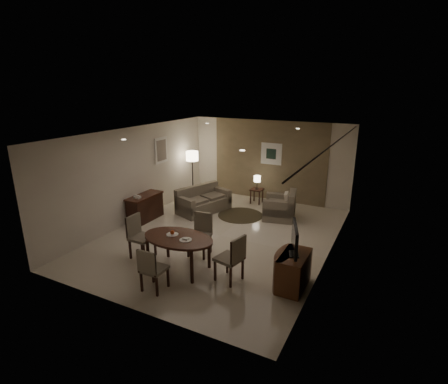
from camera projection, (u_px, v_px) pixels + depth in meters
The scene contains 31 objects.
room_shell at pixel (227, 183), 9.15m from camera, with size 5.50×7.00×2.70m.
taupe_accent at pixel (268, 161), 11.77m from camera, with size 3.96×0.03×2.70m, color #7C6A4D.
curtain_wall at pixel (328, 204), 7.65m from camera, with size 0.08×6.70×2.58m, color beige, non-canonical shape.
curtain_rod at pixel (334, 144), 7.26m from camera, with size 0.03×0.03×6.80m, color black.
art_back_frame at pixel (271, 154), 11.63m from camera, with size 0.72×0.03×0.72m, color silver.
art_back_canvas at pixel (271, 154), 11.62m from camera, with size 0.34×0.01×0.34m, color black.
art_left_frame at pixel (161, 150), 10.87m from camera, with size 0.03×0.60×0.80m, color silver.
art_left_canvas at pixel (162, 150), 10.87m from camera, with size 0.01×0.46×0.64m, color gray.
downlight_nl at pixel (124, 140), 7.50m from camera, with size 0.10×0.10×0.01m, color white.
downlight_nr at pixel (242, 150), 6.28m from camera, with size 0.10×0.10×0.01m, color white.
downlight_fl at pixel (207, 123), 10.56m from camera, with size 0.10×0.10×0.01m, color white.
downlight_fr at pixel (298, 129), 9.33m from camera, with size 0.10×0.10×0.01m, color white.
console_desk at pixel (145, 208), 10.19m from camera, with size 0.48×1.20×0.75m, color #4B2718, non-canonical shape.
telephone at pixel (137, 197), 9.81m from camera, with size 0.20×0.14×0.09m, color white, non-canonical shape.
tv_cabinet at pixel (294, 271), 6.79m from camera, with size 0.48×0.90×0.70m, color brown, non-canonical shape.
flat_tv at pixel (295, 239), 6.60m from camera, with size 0.06×0.88×0.60m, color black, non-canonical shape.
dining_table at pixel (179, 253), 7.45m from camera, with size 1.59×0.99×0.74m, color #4B2718, non-canonical shape.
chair_near at pixel (154, 268), 6.68m from camera, with size 0.44×0.44×0.90m, color #756D5A, non-canonical shape.
chair_far at pixel (199, 235), 8.04m from camera, with size 0.47×0.47×0.98m, color #756D5A, non-canonical shape.
chair_left at pixel (142, 237), 7.94m from camera, with size 0.48×0.48×0.99m, color #756D5A, non-canonical shape.
chair_right at pixel (229, 258), 6.99m from camera, with size 0.48×0.48×0.99m, color #756D5A, non-canonical shape.
plate_a at pixel (172, 234), 7.46m from camera, with size 0.26×0.26×0.02m, color white.
plate_b at pixel (186, 240), 7.20m from camera, with size 0.26×0.26×0.02m, color white.
fruit_apple at pixel (172, 232), 7.44m from camera, with size 0.09×0.09×0.09m, color #C44216.
napkin at pixel (186, 239), 7.19m from camera, with size 0.12×0.08×0.03m, color white.
round_rug at pixel (240, 215), 10.62m from camera, with size 1.37×1.37×0.01m, color #3D3422.
sofa at pixel (204, 199), 10.87m from camera, with size 0.82×1.65×0.78m, color #756D5A, non-canonical shape.
armchair at pixel (280, 205), 10.30m from camera, with size 0.94×0.88×0.83m, color #756D5A, non-canonical shape.
side_table at pixel (257, 196), 11.66m from camera, with size 0.39×0.39×0.49m, color black, non-canonical shape.
table_lamp at pixel (257, 182), 11.51m from camera, with size 0.22×0.22×0.50m, color #FFEAC1, non-canonical shape.
floor_lamp at pixel (193, 175), 12.04m from camera, with size 0.42×0.42×1.65m, color #FFE5B7, non-canonical shape.
Camera 1 is at (3.95, -7.48, 3.83)m, focal length 28.00 mm.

